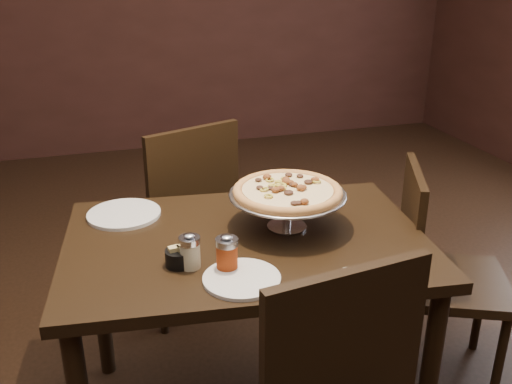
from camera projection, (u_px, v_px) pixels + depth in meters
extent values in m
cube|color=black|center=(246.00, 243.00, 1.93)|extent=(1.30, 0.94, 0.04)
cylinder|color=black|center=(429.00, 380.00, 1.85)|extent=(0.06, 0.06, 0.71)
cylinder|color=black|center=(100.00, 298.00, 2.30)|extent=(0.06, 0.06, 0.71)
cylinder|color=black|center=(357.00, 273.00, 2.47)|extent=(0.06, 0.06, 0.71)
cylinder|color=#B6B6BD|center=(287.00, 227.00, 1.99)|extent=(0.14, 0.14, 0.01)
cylinder|color=#B6B6BD|center=(287.00, 211.00, 1.97)|extent=(0.03, 0.03, 0.11)
cylinder|color=#B6B6BD|center=(287.00, 196.00, 1.95)|extent=(0.10, 0.10, 0.01)
cylinder|color=gray|center=(287.00, 195.00, 1.94)|extent=(0.39, 0.39, 0.01)
torus|color=gray|center=(287.00, 194.00, 1.94)|extent=(0.40, 0.40, 0.01)
cylinder|color=#A56131|center=(287.00, 192.00, 1.94)|extent=(0.36, 0.36, 0.01)
torus|color=#A56131|center=(288.00, 191.00, 1.94)|extent=(0.38, 0.38, 0.03)
cylinder|color=tan|center=(288.00, 190.00, 1.94)|extent=(0.31, 0.31, 0.01)
cylinder|color=beige|center=(190.00, 255.00, 1.72)|extent=(0.06, 0.06, 0.08)
cylinder|color=#B6B6BD|center=(189.00, 240.00, 1.70)|extent=(0.07, 0.07, 0.02)
ellipsoid|color=#B6B6BD|center=(189.00, 235.00, 1.70)|extent=(0.04, 0.04, 0.01)
cylinder|color=maroon|center=(227.00, 258.00, 1.71)|extent=(0.06, 0.06, 0.09)
cylinder|color=#B6B6BD|center=(227.00, 242.00, 1.69)|extent=(0.07, 0.07, 0.02)
ellipsoid|color=#B6B6BD|center=(227.00, 237.00, 1.68)|extent=(0.04, 0.04, 0.01)
cylinder|color=black|center=(179.00, 258.00, 1.74)|extent=(0.08, 0.08, 0.05)
cube|color=tan|center=(174.00, 255.00, 1.73)|extent=(0.04, 0.03, 0.06)
cube|color=tan|center=(182.00, 254.00, 1.74)|extent=(0.04, 0.03, 0.06)
cube|color=white|center=(371.00, 276.00, 1.68)|extent=(0.13, 0.13, 0.01)
cylinder|color=silver|center=(124.00, 214.00, 2.08)|extent=(0.27, 0.27, 0.01)
cylinder|color=silver|center=(242.00, 279.00, 1.67)|extent=(0.23, 0.23, 0.01)
cone|color=#B6B6BD|center=(273.00, 198.00, 1.90)|extent=(0.16, 0.16, 0.00)
cylinder|color=black|center=(273.00, 197.00, 1.90)|extent=(0.11, 0.08, 0.02)
cube|color=black|center=(174.00, 220.00, 2.74)|extent=(0.58, 0.58, 0.04)
cube|color=black|center=(194.00, 180.00, 2.48)|extent=(0.43, 0.18, 0.47)
cylinder|color=black|center=(190.00, 240.00, 3.06)|extent=(0.04, 0.04, 0.44)
cylinder|color=black|center=(127.00, 260.00, 2.86)|extent=(0.04, 0.04, 0.44)
cylinder|color=black|center=(228.00, 267.00, 2.80)|extent=(0.04, 0.04, 0.44)
cylinder|color=black|center=(162.00, 292.00, 2.59)|extent=(0.04, 0.04, 0.44)
cube|color=black|center=(344.00, 354.00, 1.40)|extent=(0.45, 0.09, 0.47)
cube|color=black|center=(453.00, 283.00, 2.27)|extent=(0.56, 0.56, 0.04)
cube|color=black|center=(411.00, 224.00, 2.19)|extent=(0.20, 0.39, 0.44)
cylinder|color=black|center=(500.00, 360.00, 2.18)|extent=(0.04, 0.04, 0.41)
cylinder|color=black|center=(479.00, 309.00, 2.49)|extent=(0.04, 0.04, 0.41)
cylinder|color=black|center=(409.00, 353.00, 2.22)|extent=(0.04, 0.04, 0.41)
cylinder|color=black|center=(400.00, 304.00, 2.53)|extent=(0.04, 0.04, 0.41)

